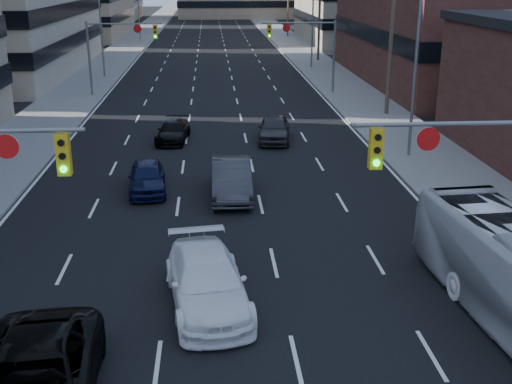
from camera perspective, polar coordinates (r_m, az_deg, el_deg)
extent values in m
cube|color=black|center=(138.62, -4.08, 14.83)|extent=(18.00, 300.00, 0.02)
cube|color=slate|center=(139.07, -8.98, 14.70)|extent=(5.00, 300.00, 0.15)
cube|color=slate|center=(139.11, 0.83, 14.92)|extent=(5.00, 300.00, 0.15)
cube|color=#472119|center=(63.34, 19.00, 13.25)|extent=(20.00, 30.00, 9.00)
cube|color=gold|center=(17.31, -16.74, 3.21)|extent=(0.35, 0.28, 1.10)
cylinder|color=black|center=(17.07, -16.96, 4.19)|extent=(0.18, 0.06, 0.18)
cylinder|color=black|center=(17.16, -16.85, 3.06)|extent=(0.18, 0.06, 0.18)
cylinder|color=#0CE526|center=(17.25, -16.74, 1.95)|extent=(0.18, 0.06, 0.18)
cylinder|color=white|center=(17.58, -21.30, 3.79)|extent=(0.64, 0.06, 0.64)
cylinder|color=slate|center=(18.13, 18.90, 5.80)|extent=(6.50, 0.12, 0.12)
cube|color=gold|center=(17.44, 10.60, 3.80)|extent=(0.35, 0.28, 1.10)
cylinder|color=black|center=(17.20, 10.80, 4.79)|extent=(0.18, 0.06, 0.18)
cylinder|color=black|center=(17.29, 10.73, 3.66)|extent=(0.18, 0.06, 0.18)
cylinder|color=#0CE526|center=(17.38, 10.66, 2.55)|extent=(0.18, 0.06, 0.18)
cylinder|color=white|center=(17.75, 15.07, 4.57)|extent=(0.64, 0.06, 0.64)
cylinder|color=slate|center=(54.57, -14.60, 11.32)|extent=(0.18, 0.18, 6.00)
cylinder|color=slate|center=(53.85, -11.61, 14.45)|extent=(6.00, 0.12, 0.12)
cube|color=gold|center=(53.65, -8.95, 13.88)|extent=(0.35, 0.28, 1.10)
cylinder|color=black|center=(53.46, -8.98, 14.24)|extent=(0.18, 0.06, 0.18)
cylinder|color=black|center=(53.49, -8.96, 13.87)|extent=(0.18, 0.06, 0.18)
cylinder|color=#0CE526|center=(53.52, -8.94, 13.50)|extent=(0.18, 0.06, 0.18)
cylinder|color=white|center=(53.73, -10.50, 14.08)|extent=(0.64, 0.06, 0.64)
cylinder|color=slate|center=(54.67, 6.94, 11.79)|extent=(0.18, 0.18, 6.00)
cylinder|color=slate|center=(53.91, 3.82, 14.78)|extent=(6.00, 0.12, 0.12)
cube|color=gold|center=(53.69, 1.19, 14.10)|extent=(0.35, 0.28, 1.10)
cylinder|color=black|center=(53.51, 1.20, 14.46)|extent=(0.18, 0.06, 0.18)
cylinder|color=black|center=(53.53, 1.20, 14.09)|extent=(0.18, 0.06, 0.18)
cylinder|color=#0CE526|center=(53.56, 1.20, 13.72)|extent=(0.18, 0.06, 0.18)
cylinder|color=white|center=(53.79, 2.72, 14.36)|extent=(0.64, 0.06, 0.64)
cylinder|color=#4C3D2D|center=(46.19, 11.94, 13.38)|extent=(0.28, 0.28, 11.00)
cylinder|color=#4C3D2D|center=(75.44, 5.67, 15.65)|extent=(0.28, 0.28, 11.00)
cylinder|color=#4C3D2D|center=(105.11, 2.87, 16.59)|extent=(0.28, 0.28, 11.00)
cylinder|color=slate|center=(64.31, -13.61, 13.80)|extent=(0.16, 0.16, 9.00)
cylinder|color=slate|center=(98.95, -10.38, 15.60)|extent=(0.16, 0.16, 9.00)
cylinder|color=slate|center=(35.35, 13.93, 10.04)|extent=(0.16, 0.16, 9.00)
cylinder|color=slate|center=(69.32, 5.05, 14.57)|extent=(0.16, 0.16, 9.00)
imported|color=black|center=(15.90, -19.10, -15.72)|extent=(3.24, 6.19, 1.66)
imported|color=white|center=(19.51, -4.36, -7.98)|extent=(2.95, 5.72, 1.59)
imported|color=#0C1133|center=(29.93, -9.66, 1.31)|extent=(2.02, 4.25, 1.40)
imported|color=#363639|center=(28.89, -2.19, 1.19)|extent=(1.79, 5.01, 1.65)
imported|color=black|center=(38.95, -7.39, 5.37)|extent=(2.15, 4.37, 1.22)
imported|color=#2F2F31|center=(38.69, 1.63, 5.68)|extent=(2.35, 4.72, 1.55)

